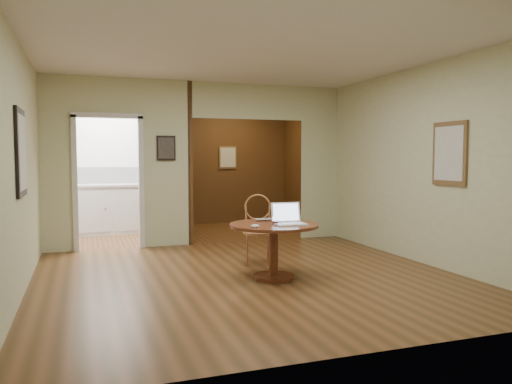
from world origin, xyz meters
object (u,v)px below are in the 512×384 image
object	(u,v)px
dining_table	(274,238)
open_laptop	(288,219)
chair	(258,225)
closed_laptop	(270,220)

from	to	relation	value
dining_table	open_laptop	size ratio (longest dim) A/B	2.85
chair	closed_laptop	size ratio (longest dim) A/B	2.74
open_laptop	closed_laptop	xyz separation A→B (m)	(-0.11, 0.34, -0.05)
dining_table	chair	bearing A→B (deg)	82.92
open_laptop	closed_laptop	distance (m)	0.36
closed_laptop	dining_table	bearing A→B (deg)	-99.68
open_laptop	dining_table	bearing A→B (deg)	154.55
dining_table	chair	world-z (taller)	chair
dining_table	open_laptop	bearing A→B (deg)	-28.97
chair	closed_laptop	distance (m)	0.65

